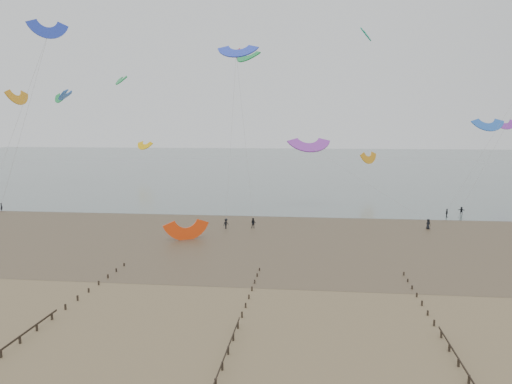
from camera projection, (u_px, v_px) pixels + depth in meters
ground at (209, 302)px, 52.43m from camera, size 500.00×500.00×0.00m
sea_and_shore at (227, 232)px, 86.77m from camera, size 500.00×665.00×0.03m
kitesurfer_lead at (1, 207)px, 107.74m from camera, size 0.79×0.71×1.81m
kitesurfers at (378, 218)px, 94.96m from camera, size 143.82×21.28×1.88m
grounded_kite at (187, 240)px, 81.02m from camera, size 7.92×7.44×3.46m
kites_airborne at (226, 108)px, 139.80m from camera, size 238.84×118.48×39.84m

